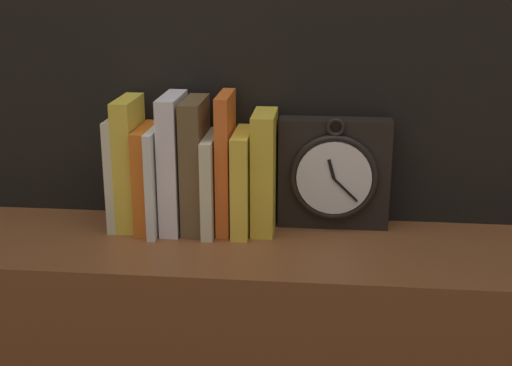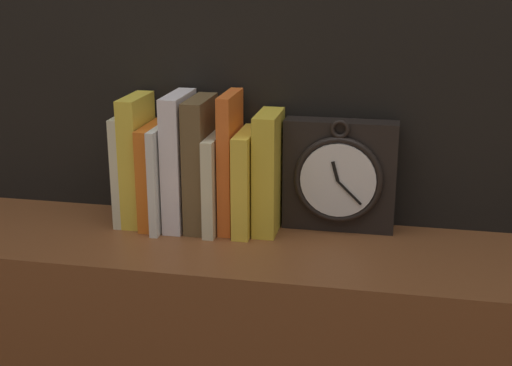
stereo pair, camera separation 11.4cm
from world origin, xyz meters
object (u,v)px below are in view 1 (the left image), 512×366
book_slot0_cream (117,172)px  book_slot4_white (174,163)px  book_slot2_orange (147,177)px  book_slot7_orange (226,163)px  book_slot9_yellow (264,172)px  book_slot1_yellow (130,163)px  book_slot3_white (158,178)px  book_slot5_brown (195,165)px  book_slot8_yellow (243,182)px  clock (334,174)px  book_slot6_cream (212,183)px

book_slot0_cream → book_slot4_white: (0.11, -0.01, 0.02)m
book_slot0_cream → book_slot2_orange: (0.06, -0.01, -0.01)m
book_slot7_orange → book_slot9_yellow: 0.07m
book_slot1_yellow → book_slot3_white: size_ratio=1.25×
book_slot5_brown → book_slot8_yellow: 0.09m
book_slot0_cream → book_slot3_white: size_ratio=1.07×
clock → book_slot5_brown: (-0.25, -0.03, 0.02)m
book_slot5_brown → book_slot9_yellow: size_ratio=1.10×
book_slot1_yellow → book_slot8_yellow: (0.21, -0.01, -0.03)m
book_slot4_white → book_slot2_orange: bearing=-179.6°
book_slot1_yellow → book_slot4_white: size_ratio=0.97×
book_slot6_cream → book_slot9_yellow: size_ratio=0.81×
book_slot5_brown → book_slot7_orange: 0.06m
book_slot3_white → book_slot4_white: book_slot4_white is taller
book_slot7_orange → book_slot8_yellow: bearing=-11.6°
book_slot7_orange → book_slot0_cream: bearing=-179.9°
book_slot5_brown → book_slot9_yellow: bearing=2.7°
book_slot2_orange → book_slot8_yellow: size_ratio=1.02×
book_slot2_orange → book_slot4_white: book_slot4_white is taller
book_slot1_yellow → book_slot3_white: (0.05, -0.01, -0.02)m
book_slot5_brown → book_slot7_orange: book_slot7_orange is taller
book_slot6_cream → book_slot5_brown: bearing=170.1°
book_slot0_cream → book_slot5_brown: bearing=-1.4°
book_slot0_cream → book_slot5_brown: size_ratio=0.85×
clock → book_slot7_orange: size_ratio=0.84×
book_slot2_orange → book_slot6_cream: (0.12, -0.00, -0.01)m
book_slot0_cream → book_slot3_white: bearing=-9.5°
book_slot1_yellow → book_slot8_yellow: 0.21m
book_slot6_cream → book_slot7_orange: bearing=19.7°
book_slot3_white → book_slot5_brown: 0.07m
book_slot8_yellow → book_slot4_white: bearing=179.4°
book_slot7_orange → book_slot9_yellow: (0.07, 0.00, -0.02)m
book_slot6_cream → book_slot7_orange: size_ratio=0.71×
book_slot1_yellow → book_slot8_yellow: bearing=-1.7°
book_slot3_white → book_slot8_yellow: book_slot3_white is taller
book_slot4_white → book_slot5_brown: bearing=2.0°
clock → book_slot4_white: (-0.29, -0.03, 0.02)m
book_slot0_cream → book_slot9_yellow: 0.28m
book_slot4_white → book_slot7_orange: (0.10, 0.01, 0.00)m
book_slot8_yellow → book_slot7_orange: bearing=168.4°
book_slot4_white → book_slot6_cream: book_slot4_white is taller
book_slot8_yellow → book_slot2_orange: bearing=179.7°
book_slot0_cream → book_slot5_brown: 0.15m
book_slot6_cream → book_slot9_yellow: 0.10m
book_slot0_cream → clock: bearing=4.3°
book_slot4_white → book_slot6_cream: (0.07, -0.00, -0.04)m
book_slot6_cream → clock: bearing=9.9°
book_slot6_cream → book_slot8_yellow: book_slot8_yellow is taller
book_slot6_cream → book_slot7_orange: book_slot7_orange is taller
book_slot1_yellow → book_slot4_white: 0.08m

